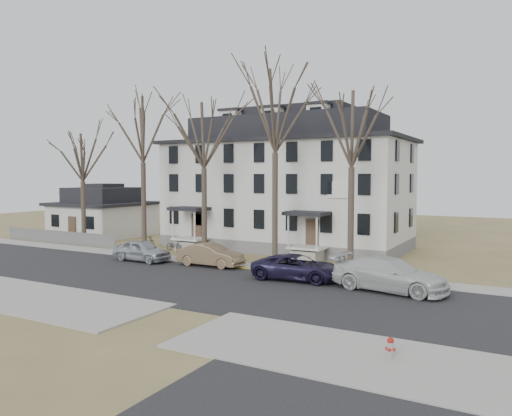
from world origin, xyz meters
The scene contains 20 objects.
ground centered at (0.00, 0.00, 0.00)m, with size 120.00×120.00×0.00m, color olive.
main_road centered at (0.00, 2.00, 0.00)m, with size 120.00×10.00×0.04m, color #27272A.
far_sidewalk centered at (0.00, 8.00, 0.00)m, with size 120.00×2.00×0.08m, color #A09F97.
near_sidewalk_right centered at (12.00, -5.00, 0.00)m, with size 14.00×5.00×0.08m, color #A09F97.
yellow_curb centered at (5.00, 7.10, 0.00)m, with size 14.00×0.25×0.06m, color gold.
boarding_house centered at (-2.00, 17.95, 5.38)m, with size 20.80×12.36×12.05m.
small_house centered at (-22.00, 16.00, 2.25)m, with size 8.70×8.70×5.00m.
fence centered at (-21.00, 9.50, 0.00)m, with size 14.00×0.06×1.20m, color gray.
tree_far_left centered at (-11.00, 9.80, 10.34)m, with size 8.40×8.40×13.72m.
tree_mid_left centered at (-5.00, 9.80, 9.60)m, with size 7.80×7.80×12.74m.
tree_center centered at (1.00, 9.80, 11.08)m, with size 9.00×9.00×14.70m.
tree_mid_right centered at (6.50, 9.80, 9.60)m, with size 7.80×7.80×12.74m.
tree_bungalow centered at (-18.00, 9.80, 8.12)m, with size 6.60×6.60×10.78m.
car_silver centered at (-7.88, 6.03, 0.77)m, with size 1.82×4.51×1.54m, color #B5BAC4.
car_tan centered at (-2.38, 6.76, 0.77)m, with size 1.62×4.66×1.53m, color #7D6649.
car_navy centered at (4.64, 5.56, 0.74)m, with size 2.47×5.35×1.49m, color #201B39.
car_white centered at (10.14, 5.33, 0.90)m, with size 2.52×6.20×1.80m, color silver.
bicycle_left centered at (-8.94, 11.07, 0.44)m, with size 0.59×1.68×0.88m, color black.
bicycle_right centered at (-12.58, 12.02, 0.48)m, with size 0.45×1.60×0.96m, color black.
fire_hydrant centered at (12.70, -4.65, 0.40)m, with size 0.32×0.31×0.78m.
Camera 1 is at (16.73, -21.20, 6.20)m, focal length 35.00 mm.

